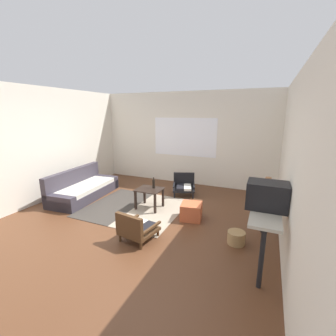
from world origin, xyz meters
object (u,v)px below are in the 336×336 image
at_px(clay_vase, 267,190).
at_px(wicker_basket, 236,238).
at_px(armchair_striped_foreground, 136,228).
at_px(coffee_table, 149,193).
at_px(console_shelf, 265,210).
at_px(crt_television, 267,195).
at_px(couch, 83,189).
at_px(armchair_by_window, 184,185).
at_px(glass_bottle, 154,184).
at_px(ottoman_orange, 191,211).

xyz_separation_m(clay_vase, wicker_basket, (-0.39, -0.08, -0.85)).
bearing_deg(clay_vase, armchair_striped_foreground, -161.36).
relative_size(coffee_table, console_shelf, 0.36).
distance_m(console_shelf, wicker_basket, 0.75).
height_order(crt_television, wicker_basket, crt_television).
xyz_separation_m(coffee_table, wicker_basket, (1.99, -0.71, -0.25)).
relative_size(couch, crt_television, 3.75).
xyz_separation_m(coffee_table, armchair_by_window, (0.40, 1.16, -0.10)).
xyz_separation_m(coffee_table, glass_bottle, (0.06, 0.10, 0.20)).
height_order(armchair_striped_foreground, wicker_basket, armchair_striped_foreground).
height_order(armchair_by_window, glass_bottle, glass_bottle).
bearing_deg(coffee_table, console_shelf, -20.23).
relative_size(armchair_by_window, glass_bottle, 2.83).
xyz_separation_m(ottoman_orange, crt_television, (1.34, -0.90, 0.85)).
relative_size(console_shelf, wicker_basket, 5.50).
distance_m(coffee_table, glass_bottle, 0.23).
relative_size(ottoman_orange, console_shelf, 0.26).
bearing_deg(console_shelf, crt_television, -91.13).
relative_size(armchair_striped_foreground, crt_television, 1.20).
bearing_deg(ottoman_orange, clay_vase, -20.10).
xyz_separation_m(armchair_by_window, crt_television, (1.97, -2.20, 0.76)).
height_order(ottoman_orange, console_shelf, console_shelf).
xyz_separation_m(armchair_striped_foreground, crt_television, (1.94, 0.25, 0.79)).
height_order(coffee_table, armchair_by_window, armchair_by_window).
relative_size(armchair_by_window, console_shelf, 0.44).
bearing_deg(armchair_by_window, wicker_basket, -49.73).
bearing_deg(couch, crt_television, -13.09).
bearing_deg(clay_vase, couch, 172.16).
distance_m(armchair_by_window, crt_television, 3.05).
bearing_deg(coffee_table, wicker_basket, -19.67).
distance_m(crt_television, clay_vase, 0.41).
relative_size(armchair_by_window, clay_vase, 2.11).
bearing_deg(clay_vase, glass_bottle, 162.52).
distance_m(coffee_table, armchair_by_window, 1.23).
height_order(armchair_striped_foreground, console_shelf, console_shelf).
bearing_deg(armchair_by_window, couch, -152.29).
relative_size(console_shelf, clay_vase, 4.75).
distance_m(console_shelf, glass_bottle, 2.52).
bearing_deg(coffee_table, armchair_by_window, 70.98).
relative_size(coffee_table, glass_bottle, 2.28).
bearing_deg(coffee_table, crt_television, -23.58).
relative_size(clay_vase, glass_bottle, 1.34).
bearing_deg(couch, clay_vase, -7.84).
height_order(console_shelf, glass_bottle, console_shelf).
xyz_separation_m(glass_bottle, wicker_basket, (1.93, -0.81, -0.45)).
height_order(armchair_by_window, ottoman_orange, armchair_by_window).
relative_size(coffee_table, ottoman_orange, 1.38).
xyz_separation_m(armchair_striped_foreground, console_shelf, (1.94, 0.41, 0.50)).
xyz_separation_m(crt_television, glass_bottle, (-2.31, 1.13, -0.46)).
distance_m(couch, armchair_by_window, 2.59).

